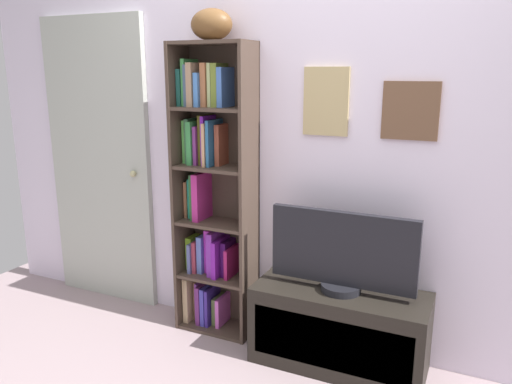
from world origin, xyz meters
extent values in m
cube|color=silver|center=(0.00, 1.13, 1.19)|extent=(4.80, 0.06, 2.38)
cube|color=tan|center=(0.09, 1.09, 1.46)|extent=(0.25, 0.02, 0.37)
cube|color=#C9B387|center=(0.09, 1.09, 1.46)|extent=(0.20, 0.01, 0.32)
cube|color=brown|center=(0.55, 1.09, 1.43)|extent=(0.29, 0.02, 0.30)
cube|color=#8DAAAA|center=(0.55, 1.09, 1.43)|extent=(0.24, 0.01, 0.25)
cube|color=#45352B|center=(-0.79, 0.98, 0.90)|extent=(0.02, 0.25, 1.79)
cube|color=#45352B|center=(-0.32, 0.98, 0.90)|extent=(0.02, 0.25, 1.79)
cube|color=#45352B|center=(-0.55, 1.10, 0.90)|extent=(0.49, 0.01, 1.79)
cube|color=#45352B|center=(-0.55, 0.98, 0.01)|extent=(0.45, 0.24, 0.02)
cube|color=#45352B|center=(-0.55, 0.98, 0.36)|extent=(0.45, 0.24, 0.02)
cube|color=#45352B|center=(-0.55, 0.98, 0.71)|extent=(0.45, 0.24, 0.02)
cube|color=#45352B|center=(-0.55, 0.98, 1.06)|extent=(0.45, 0.24, 0.02)
cube|color=#45352B|center=(-0.55, 0.98, 1.41)|extent=(0.45, 0.24, 0.02)
cube|color=#45352B|center=(-0.55, 0.98, 1.78)|extent=(0.45, 0.24, 0.02)
cube|color=tan|center=(-0.75, 1.00, 0.17)|extent=(0.04, 0.18, 0.30)
cube|color=brown|center=(-0.72, 1.03, 0.15)|extent=(0.02, 0.13, 0.27)
cube|color=purple|center=(-0.69, 1.02, 0.15)|extent=(0.02, 0.15, 0.27)
cube|color=#602568|center=(-0.66, 1.00, 0.15)|extent=(0.03, 0.18, 0.26)
cube|color=#3E39A8|center=(-0.63, 1.00, 0.15)|extent=(0.03, 0.18, 0.25)
cube|color=navy|center=(-0.60, 1.00, 0.15)|extent=(0.02, 0.18, 0.25)
cube|color=#556537|center=(-0.56, 1.02, 0.11)|extent=(0.03, 0.14, 0.18)
cube|color=#C555BA|center=(-0.53, 1.01, 0.12)|extent=(0.03, 0.16, 0.19)
cube|color=#81B92B|center=(-0.75, 1.03, 0.48)|extent=(0.04, 0.13, 0.21)
cube|color=#515B92|center=(-0.72, 1.00, 0.47)|extent=(0.02, 0.18, 0.19)
cube|color=#8F2F41|center=(-0.69, 1.01, 0.47)|extent=(0.03, 0.17, 0.21)
cube|color=#566BB9|center=(-0.66, 1.01, 0.49)|extent=(0.03, 0.15, 0.24)
cube|color=#B32EBC|center=(-0.61, 1.03, 0.51)|extent=(0.04, 0.13, 0.28)
cube|color=purple|center=(-0.57, 1.00, 0.51)|extent=(0.04, 0.18, 0.28)
cube|color=purple|center=(-0.53, 0.99, 0.49)|extent=(0.03, 0.20, 0.24)
cube|color=#350C4D|center=(-0.49, 1.02, 0.48)|extent=(0.04, 0.15, 0.23)
cube|color=#991956|center=(-0.46, 1.00, 0.46)|extent=(0.02, 0.17, 0.19)
cube|color=#9B6343|center=(-0.76, 1.03, 0.84)|extent=(0.02, 0.13, 0.23)
cube|color=teal|center=(-0.73, 1.03, 0.85)|extent=(0.03, 0.13, 0.25)
cube|color=#295B2C|center=(-0.70, 1.01, 0.86)|extent=(0.02, 0.17, 0.29)
cube|color=#AF287A|center=(-0.66, 1.00, 0.87)|extent=(0.04, 0.18, 0.30)
cube|color=#61C856|center=(-0.76, 1.03, 1.20)|extent=(0.02, 0.13, 0.26)
cube|color=#3F744E|center=(-0.73, 1.02, 1.21)|extent=(0.03, 0.14, 0.27)
cube|color=#398B48|center=(-0.70, 1.00, 1.20)|extent=(0.03, 0.17, 0.26)
cube|color=#6E2B73|center=(-0.66, 1.01, 1.19)|extent=(0.02, 0.16, 0.23)
cube|color=#4F4D16|center=(-0.64, 1.02, 1.22)|extent=(0.03, 0.14, 0.30)
cube|color=purple|center=(-0.61, 1.01, 1.22)|extent=(0.02, 0.16, 0.30)
cube|color=tan|center=(-0.59, 1.00, 1.20)|extent=(0.02, 0.19, 0.26)
cube|color=#285F8E|center=(-0.56, 1.00, 1.21)|extent=(0.02, 0.18, 0.27)
cube|color=#A34B35|center=(-0.53, 1.03, 1.19)|extent=(0.03, 0.12, 0.25)
cube|color=#1A4E46|center=(-0.76, 1.01, 1.53)|extent=(0.03, 0.17, 0.22)
cube|color=#449A4C|center=(-0.73, 1.01, 1.56)|extent=(0.02, 0.16, 0.27)
cube|color=#3E516C|center=(-0.70, 1.00, 1.54)|extent=(0.02, 0.19, 0.24)
cube|color=#97765B|center=(-0.67, 0.99, 1.55)|extent=(0.04, 0.20, 0.25)
cube|color=#457BC7|center=(-0.63, 1.00, 1.52)|extent=(0.03, 0.19, 0.20)
cube|color=#A4623D|center=(-0.59, 1.01, 1.55)|extent=(0.04, 0.16, 0.25)
cube|color=#A8B876|center=(-0.56, 1.01, 1.55)|extent=(0.02, 0.15, 0.25)
cube|color=olive|center=(-0.53, 1.01, 1.55)|extent=(0.04, 0.15, 0.25)
cube|color=#446EBE|center=(-0.49, 1.01, 1.53)|extent=(0.03, 0.16, 0.23)
ellipsoid|color=brown|center=(-0.55, 0.98, 1.88)|extent=(0.26, 0.19, 0.18)
cube|color=black|center=(0.27, 0.90, 0.23)|extent=(0.96, 0.39, 0.45)
cube|color=black|center=(0.27, 0.71, 0.23)|extent=(0.86, 0.01, 0.29)
cylinder|color=black|center=(0.27, 0.90, 0.47)|extent=(0.22, 0.22, 0.04)
cube|color=black|center=(0.27, 0.90, 0.70)|extent=(0.80, 0.04, 0.41)
cube|color=slate|center=(0.27, 0.89, 0.70)|extent=(0.76, 0.01, 0.37)
cube|color=#A9AFA4|center=(-1.54, 1.08, 0.99)|extent=(0.84, 0.04, 1.99)
cube|color=gray|center=(-1.54, 1.06, 1.39)|extent=(0.54, 0.01, 0.72)
cube|color=gray|center=(-1.54, 1.06, 0.56)|extent=(0.54, 0.01, 0.72)
sphere|color=tan|center=(-1.22, 1.03, 0.95)|extent=(0.04, 0.04, 0.04)
camera|label=1|loc=(0.92, -1.59, 1.63)|focal=35.02mm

